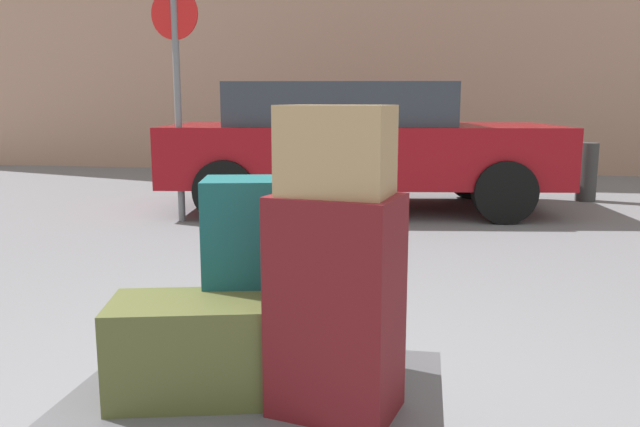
% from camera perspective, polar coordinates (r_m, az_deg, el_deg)
% --- Properties ---
extents(luggage_cart, '(1.13, 0.82, 0.34)m').
position_cam_1_polar(luggage_cart, '(2.08, -5.65, -17.36)').
color(luggage_cart, '#4C4C51').
rests_on(luggage_cart, ground_plane).
extents(suitcase_maroon_front_right, '(0.39, 0.32, 0.63)m').
position_cam_1_polar(suitcase_maroon_front_right, '(1.82, 1.43, -8.23)').
color(suitcase_maroon_front_right, maroon).
rests_on(suitcase_maroon_front_right, luggage_cart).
extents(duffel_bag_olive_stacked_top, '(0.61, 0.40, 0.30)m').
position_cam_1_polar(duffel_bag_olive_stacked_top, '(2.00, -10.29, -11.69)').
color(duffel_bag_olive_stacked_top, '#4C5128').
rests_on(duffel_bag_olive_stacked_top, luggage_cart).
extents(suitcase_teal_front_left, '(0.42, 0.30, 0.64)m').
position_cam_1_polar(suitcase_teal_front_left, '(2.12, -5.01, -5.46)').
color(suitcase_teal_front_left, '#144C51').
rests_on(suitcase_teal_front_left, luggage_cart).
extents(duffel_bag_tan_topmost_pile, '(0.32, 0.25, 0.24)m').
position_cam_1_polar(duffel_bag_tan_topmost_pile, '(1.73, 1.50, 5.65)').
color(duffel_bag_tan_topmost_pile, '#9E7F56').
rests_on(duffel_bag_tan_topmost_pile, suitcase_maroon_front_right).
extents(parked_car, '(4.50, 2.36, 1.42)m').
position_cam_1_polar(parked_car, '(7.30, 3.24, 6.35)').
color(parked_car, maroon).
rests_on(parked_car, ground_plane).
extents(bollard_kerb_near, '(0.24, 0.24, 0.72)m').
position_cam_1_polar(bollard_kerb_near, '(8.56, 22.73, 3.44)').
color(bollard_kerb_near, '#383838').
rests_on(bollard_kerb_near, ground_plane).
extents(no_parking_sign, '(0.50, 0.07, 2.32)m').
position_cam_1_polar(no_parking_sign, '(6.66, -12.66, 11.61)').
color(no_parking_sign, slate).
rests_on(no_parking_sign, ground_plane).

